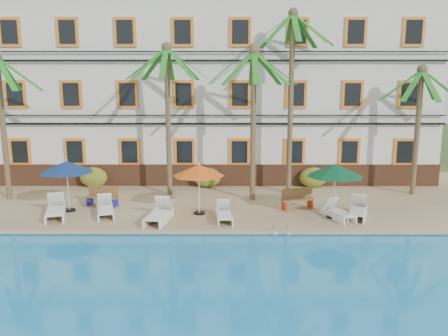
{
  "coord_description": "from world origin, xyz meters",
  "views": [
    {
      "loc": [
        0.72,
        -16.61,
        5.72
      ],
      "look_at": [
        0.66,
        3.0,
        2.0
      ],
      "focal_mm": 35.0,
      "sensor_mm": 36.0,
      "label": 1
    }
  ],
  "objects_px": {
    "palm_a": "(1,106)",
    "bench_right": "(297,198)",
    "umbrella_green": "(335,171)",
    "palm_b": "(168,99)",
    "lounger_e": "(338,212)",
    "bench_left": "(103,196)",
    "umbrella_blue": "(67,167)",
    "pool_ladder": "(281,234)",
    "umbrella_red": "(199,170)",
    "palm_d": "(291,79)",
    "lounger_f": "(358,210)",
    "palm_e": "(419,111)",
    "lounger_d": "(224,214)",
    "lounger_b": "(105,209)",
    "palm_c": "(253,103)",
    "lounger_c": "(159,214)",
    "lounger_a": "(56,210)"
  },
  "relations": [
    {
      "from": "lounger_e",
      "to": "pool_ladder",
      "type": "xyz_separation_m",
      "value": [
        -2.61,
        -1.95,
        -0.26
      ]
    },
    {
      "from": "lounger_b",
      "to": "palm_a",
      "type": "bearing_deg",
      "value": 153.06
    },
    {
      "from": "lounger_e",
      "to": "pool_ladder",
      "type": "height_order",
      "value": "lounger_e"
    },
    {
      "from": "lounger_e",
      "to": "lounger_b",
      "type": "bearing_deg",
      "value": 178.0
    },
    {
      "from": "lounger_e",
      "to": "pool_ladder",
      "type": "distance_m",
      "value": 3.26
    },
    {
      "from": "palm_b",
      "to": "lounger_d",
      "type": "distance_m",
      "value": 6.86
    },
    {
      "from": "bench_left",
      "to": "lounger_b",
      "type": "bearing_deg",
      "value": -71.91
    },
    {
      "from": "palm_a",
      "to": "lounger_c",
      "type": "bearing_deg",
      "value": -24.31
    },
    {
      "from": "umbrella_red",
      "to": "lounger_d",
      "type": "bearing_deg",
      "value": -40.88
    },
    {
      "from": "umbrella_blue",
      "to": "umbrella_red",
      "type": "distance_m",
      "value": 5.8
    },
    {
      "from": "lounger_b",
      "to": "pool_ladder",
      "type": "xyz_separation_m",
      "value": [
        7.22,
        -2.29,
        -0.28
      ]
    },
    {
      "from": "umbrella_blue",
      "to": "pool_ladder",
      "type": "height_order",
      "value": "umbrella_blue"
    },
    {
      "from": "palm_b",
      "to": "lounger_f",
      "type": "xyz_separation_m",
      "value": [
        8.4,
        -3.83,
        -4.54
      ]
    },
    {
      "from": "palm_a",
      "to": "palm_e",
      "type": "relative_size",
      "value": 1.08
    },
    {
      "from": "lounger_b",
      "to": "lounger_a",
      "type": "bearing_deg",
      "value": -173.55
    },
    {
      "from": "palm_c",
      "to": "bench_left",
      "type": "xyz_separation_m",
      "value": [
        -6.94,
        -1.1,
        -4.21
      ]
    },
    {
      "from": "palm_d",
      "to": "umbrella_blue",
      "type": "height_order",
      "value": "palm_d"
    },
    {
      "from": "umbrella_green",
      "to": "bench_right",
      "type": "bearing_deg",
      "value": 133.67
    },
    {
      "from": "palm_a",
      "to": "palm_e",
      "type": "distance_m",
      "value": 20.17
    },
    {
      "from": "palm_c",
      "to": "bench_right",
      "type": "height_order",
      "value": "palm_c"
    },
    {
      "from": "palm_a",
      "to": "umbrella_green",
      "type": "xyz_separation_m",
      "value": [
        15.09,
        -3.01,
        -2.5
      ]
    },
    {
      "from": "umbrella_red",
      "to": "lounger_c",
      "type": "relative_size",
      "value": 1.08
    },
    {
      "from": "umbrella_red",
      "to": "umbrella_green",
      "type": "height_order",
      "value": "umbrella_green"
    },
    {
      "from": "palm_b",
      "to": "bench_left",
      "type": "distance_m",
      "value": 5.59
    },
    {
      "from": "lounger_d",
      "to": "lounger_e",
      "type": "xyz_separation_m",
      "value": [
        4.76,
        0.31,
        0.0
      ]
    },
    {
      "from": "palm_e",
      "to": "pool_ladder",
      "type": "relative_size",
      "value": 8.72
    },
    {
      "from": "bench_left",
      "to": "bench_right",
      "type": "distance_m",
      "value": 8.86
    },
    {
      "from": "palm_d",
      "to": "umbrella_green",
      "type": "bearing_deg",
      "value": -73.55
    },
    {
      "from": "palm_e",
      "to": "lounger_f",
      "type": "relative_size",
      "value": 3.23
    },
    {
      "from": "bench_left",
      "to": "palm_b",
      "type": "bearing_deg",
      "value": 36.52
    },
    {
      "from": "palm_c",
      "to": "lounger_b",
      "type": "xyz_separation_m",
      "value": [
        -6.43,
        -2.67,
        -4.39
      ]
    },
    {
      "from": "palm_c",
      "to": "umbrella_green",
      "type": "xyz_separation_m",
      "value": [
        3.22,
        -2.92,
        -2.66
      ]
    },
    {
      "from": "palm_e",
      "to": "lounger_c",
      "type": "relative_size",
      "value": 3.09
    },
    {
      "from": "palm_b",
      "to": "palm_e",
      "type": "bearing_deg",
      "value": 0.89
    },
    {
      "from": "palm_a",
      "to": "bench_left",
      "type": "xyz_separation_m",
      "value": [
        4.92,
        -1.2,
        -4.05
      ]
    },
    {
      "from": "bench_left",
      "to": "palm_c",
      "type": "bearing_deg",
      "value": 9.0
    },
    {
      "from": "palm_d",
      "to": "umbrella_red",
      "type": "height_order",
      "value": "palm_d"
    },
    {
      "from": "palm_a",
      "to": "palm_c",
      "type": "height_order",
      "value": "palm_c"
    },
    {
      "from": "lounger_e",
      "to": "palm_c",
      "type": "bearing_deg",
      "value": 138.46
    },
    {
      "from": "palm_e",
      "to": "umbrella_green",
      "type": "bearing_deg",
      "value": -140.96
    },
    {
      "from": "lounger_c",
      "to": "lounger_a",
      "type": "bearing_deg",
      "value": 172.89
    },
    {
      "from": "umbrella_blue",
      "to": "lounger_e",
      "type": "relative_size",
      "value": 1.27
    },
    {
      "from": "palm_b",
      "to": "umbrella_blue",
      "type": "bearing_deg",
      "value": -144.27
    },
    {
      "from": "palm_b",
      "to": "lounger_e",
      "type": "bearing_deg",
      "value": -27.95
    },
    {
      "from": "lounger_b",
      "to": "lounger_f",
      "type": "relative_size",
      "value": 0.98
    },
    {
      "from": "palm_e",
      "to": "bench_left",
      "type": "relative_size",
      "value": 4.13
    },
    {
      "from": "umbrella_green",
      "to": "lounger_f",
      "type": "xyz_separation_m",
      "value": [
        1.05,
        0.08,
        -1.73
      ]
    },
    {
      "from": "palm_b",
      "to": "lounger_e",
      "type": "height_order",
      "value": "palm_b"
    },
    {
      "from": "palm_a",
      "to": "palm_c",
      "type": "distance_m",
      "value": 11.87
    },
    {
      "from": "palm_a",
      "to": "bench_right",
      "type": "xyz_separation_m",
      "value": [
        13.77,
        -1.63,
        -4.05
      ]
    }
  ]
}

